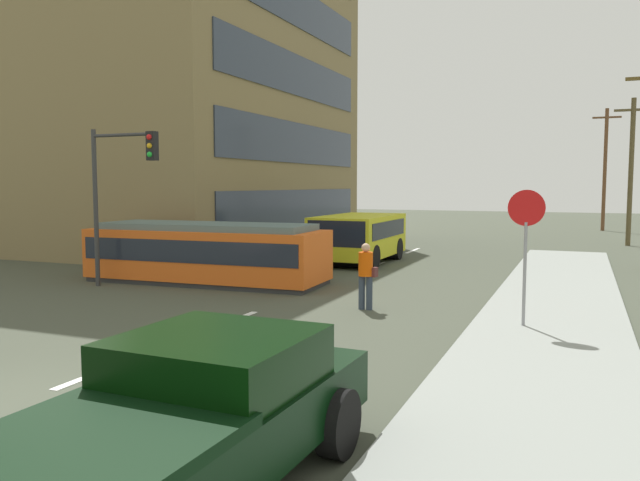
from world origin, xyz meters
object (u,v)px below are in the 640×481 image
(streetcar_tram, at_px, (206,252))
(utility_pole_distant, at_px, (605,167))
(stop_sign, at_px, (526,229))
(traffic_light_mast, at_px, (119,177))
(pedestrian_crossing, at_px, (366,272))
(city_bus, at_px, (359,236))
(utility_pole_far, at_px, (631,169))
(pickup_truck_parked, at_px, (189,420))

(streetcar_tram, xyz_separation_m, utility_pole_distant, (12.38, 29.87, 3.32))
(streetcar_tram, bearing_deg, utility_pole_distant, 67.48)
(stop_sign, xyz_separation_m, traffic_light_mast, (-11.76, 1.30, 1.15))
(pedestrian_crossing, bearing_deg, city_bus, 110.23)
(traffic_light_mast, distance_m, utility_pole_far, 25.54)
(city_bus, height_order, pedestrian_crossing, city_bus)
(stop_sign, relative_size, utility_pole_distant, 0.35)
(pedestrian_crossing, distance_m, stop_sign, 4.17)
(city_bus, relative_size, pickup_truck_parked, 1.01)
(city_bus, xyz_separation_m, pedestrian_crossing, (3.30, -8.95, -0.14))
(city_bus, distance_m, traffic_light_mast, 10.04)
(city_bus, distance_m, utility_pole_far, 16.16)
(streetcar_tram, distance_m, pedestrian_crossing, 6.50)
(pickup_truck_parked, bearing_deg, utility_pole_distant, 83.35)
(pedestrian_crossing, relative_size, pickup_truck_parked, 0.33)
(pedestrian_crossing, xyz_separation_m, stop_sign, (3.86, -0.98, 1.25))
(streetcar_tram, bearing_deg, traffic_light_mast, -133.23)
(streetcar_tram, height_order, traffic_light_mast, traffic_light_mast)
(pickup_truck_parked, distance_m, utility_pole_distant, 42.24)
(utility_pole_far, bearing_deg, streetcar_tram, -125.36)
(streetcar_tram, xyz_separation_m, city_bus, (2.81, 6.72, 0.10))
(streetcar_tram, relative_size, pickup_truck_parked, 1.54)
(utility_pole_far, relative_size, utility_pole_distant, 0.91)
(pedestrian_crossing, height_order, utility_pole_distant, utility_pole_distant)
(pickup_truck_parked, relative_size, utility_pole_far, 0.67)
(pickup_truck_parked, distance_m, stop_sign, 9.18)
(streetcar_tram, distance_m, utility_pole_distant, 32.50)
(stop_sign, bearing_deg, city_bus, 125.77)
(traffic_light_mast, relative_size, utility_pole_far, 0.64)
(utility_pole_distant, bearing_deg, city_bus, -112.46)
(utility_pole_distant, bearing_deg, stop_sign, -94.17)
(streetcar_tram, xyz_separation_m, traffic_light_mast, (-1.79, -1.91, 2.36))
(pedestrian_crossing, bearing_deg, traffic_light_mast, 177.70)
(city_bus, bearing_deg, utility_pole_far, 48.87)
(city_bus, distance_m, pedestrian_crossing, 9.54)
(pickup_truck_parked, bearing_deg, city_bus, 104.12)
(stop_sign, relative_size, traffic_light_mast, 0.60)
(traffic_light_mast, bearing_deg, pedestrian_crossing, -2.30)
(city_bus, distance_m, pickup_truck_parked, 19.25)
(pedestrian_crossing, relative_size, utility_pole_distant, 0.20)
(utility_pole_distant, bearing_deg, streetcar_tram, -112.52)
(streetcar_tram, xyz_separation_m, utility_pole_far, (13.27, 18.70, 2.94))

